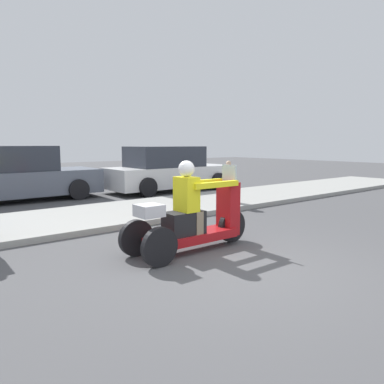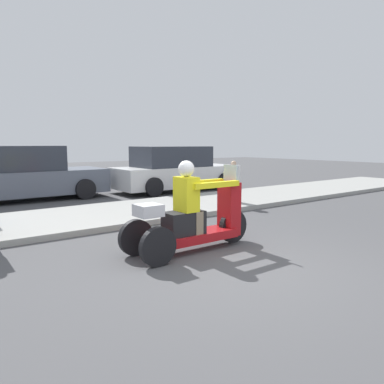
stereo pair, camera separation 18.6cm
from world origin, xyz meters
name	(u,v)px [view 1 (the left image)]	position (x,y,z in m)	size (l,w,h in m)	color
ground_plane	(242,270)	(0.00, 0.00, 0.00)	(60.00, 60.00, 0.00)	#4C4C4F
sidewalk_strip	(99,216)	(0.00, 4.60, 0.06)	(28.00, 2.80, 0.12)	#9E9E99
motorcycle_trike	(192,219)	(0.04, 1.15, 0.53)	(2.34, 0.75, 1.48)	black
spectator_mid_group	(228,182)	(3.61, 3.99, 0.67)	(0.28, 0.17, 1.15)	#726656
parked_car_lot_far	(12,176)	(-0.90, 8.65, 0.78)	(4.89, 2.08, 1.67)	slate
parked_car_lot_center	(169,170)	(4.23, 7.78, 0.76)	(4.77, 2.02, 1.63)	silver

